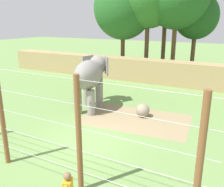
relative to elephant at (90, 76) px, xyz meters
name	(u,v)px	position (x,y,z in m)	size (l,w,h in m)	color
ground_plane	(88,141)	(2.38, -4.04, -2.21)	(120.00, 120.00, 0.00)	#6B8E4C
dirt_patch	(135,119)	(3.37, -0.39, -2.21)	(6.27, 3.91, 0.01)	#937F5B
embankment_wall	(164,72)	(2.38, 8.84, -1.14)	(36.00, 1.80, 2.13)	tan
elephant	(90,76)	(0.00, 0.00, 0.00)	(2.30, 4.43, 3.33)	gray
enrichment_ball	(143,110)	(3.61, 0.18, -1.80)	(0.82, 0.82, 0.82)	gray
cable_fence	(37,125)	(2.36, -7.14, -0.15)	(12.02, 0.19, 4.09)	brown
tree_left_of_centre	(123,8)	(-3.09, 11.30, 4.65)	(6.13, 6.13, 10.10)	brown
tree_behind_wall	(196,16)	(3.78, 14.42, 3.86)	(4.53, 4.53, 8.48)	brown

